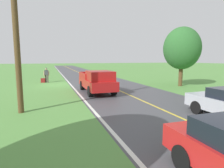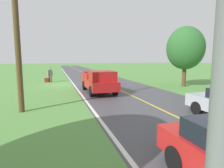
# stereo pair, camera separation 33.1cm
# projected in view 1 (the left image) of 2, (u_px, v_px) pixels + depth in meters

# --- Properties ---
(ground_plane) EXTENTS (200.00, 200.00, 0.00)m
(ground_plane) POSITION_uv_depth(u_px,v_px,m) (59.00, 85.00, 20.04)
(ground_plane) COLOR #568E42
(road_surface) EXTENTS (7.55, 120.00, 0.00)m
(road_surface) POSITION_uv_depth(u_px,v_px,m) (102.00, 83.00, 21.56)
(road_surface) COLOR #47474C
(road_surface) RESTS_ON ground
(lane_edge_line) EXTENTS (0.16, 117.60, 0.00)m
(lane_edge_line) POSITION_uv_depth(u_px,v_px,m) (70.00, 84.00, 20.42)
(lane_edge_line) COLOR silver
(lane_edge_line) RESTS_ON ground
(lane_centre_line) EXTENTS (0.14, 117.60, 0.00)m
(lane_centre_line) POSITION_uv_depth(u_px,v_px,m) (102.00, 83.00, 21.56)
(lane_centre_line) COLOR gold
(lane_centre_line) RESTS_ON ground
(hitchhiker_walking) EXTENTS (0.62, 0.53, 1.75)m
(hitchhiker_walking) POSITION_uv_depth(u_px,v_px,m) (46.00, 74.00, 21.87)
(hitchhiker_walking) COLOR #4C473D
(hitchhiker_walking) RESTS_ON ground
(suitcase_carried) EXTENTS (0.47, 0.23, 0.52)m
(suitcase_carried) POSITION_uv_depth(u_px,v_px,m) (43.00, 80.00, 21.78)
(suitcase_carried) COLOR maroon
(suitcase_carried) RESTS_ON ground
(pickup_truck_passing) EXTENTS (2.12, 5.41, 1.82)m
(pickup_truck_passing) POSITION_uv_depth(u_px,v_px,m) (97.00, 81.00, 15.16)
(pickup_truck_passing) COLOR #B21919
(pickup_truck_passing) RESTS_ON ground
(tree_far_side_near) EXTENTS (3.64, 3.64, 5.88)m
(tree_far_side_near) POSITION_uv_depth(u_px,v_px,m) (182.00, 48.00, 18.63)
(tree_far_side_near) COLOR brown
(tree_far_side_near) RESTS_ON ground
(utility_pole_roadside) EXTENTS (0.28, 0.28, 8.81)m
(utility_pole_roadside) POSITION_uv_depth(u_px,v_px,m) (15.00, 24.00, 9.04)
(utility_pole_roadside) COLOR brown
(utility_pole_roadside) RESTS_ON ground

